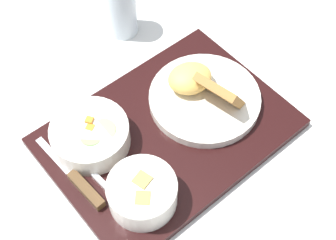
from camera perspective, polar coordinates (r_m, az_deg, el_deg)
The scene contains 8 objects.
ground_plane at distance 0.85m, azimuth 0.00°, elevation -1.81°, with size 4.00×4.00×0.00m, color silver.
serving_tray at distance 0.84m, azimuth 0.00°, elevation -1.49°, with size 0.46×0.37×0.02m.
bowl_salad at distance 0.81m, azimuth -9.47°, elevation -1.74°, with size 0.14×0.14×0.05m.
bowl_soup at distance 0.74m, azimuth -3.16°, elevation -8.73°, with size 0.11×0.11×0.06m.
plate_main at distance 0.86m, azimuth 4.26°, elevation 3.25°, with size 0.21×0.21×0.08m.
knife at distance 0.79m, azimuth -10.48°, elevation -7.79°, with size 0.03×0.18×0.02m.
spoon at distance 0.80m, azimuth -10.01°, elevation -5.53°, with size 0.04×0.15×0.01m.
glass_water at distance 0.99m, azimuth -5.74°, elevation 13.00°, with size 0.07×0.07×0.12m.
Camera 1 is at (-0.34, -0.30, 0.72)m, focal length 50.00 mm.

